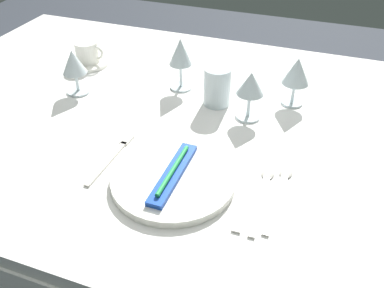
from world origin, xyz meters
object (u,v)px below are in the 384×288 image
toothbrush_package (173,173)px  fork_outer (112,156)px  coffee_cup_left (88,52)px  wine_glass_centre (74,64)px  dinner_plate (173,179)px  wine_glass_left (181,55)px  wine_glass_far (297,73)px  drink_tumbler (217,88)px  spoon_dessert (280,190)px  dinner_knife (247,198)px  wine_glass_right (251,86)px  spoon_soup (263,192)px

toothbrush_package → fork_outer: size_ratio=1.04×
fork_outer → coffee_cup_left: coffee_cup_left is taller
fork_outer → wine_glass_centre: size_ratio=1.53×
dinner_plate → wine_glass_left: (-0.14, 0.40, 0.10)m
coffee_cup_left → toothbrush_package: bearing=-42.8°
wine_glass_far → drink_tumbler: bearing=-159.9°
wine_glass_left → spoon_dessert: bearing=-44.2°
spoon_dessert → coffee_cup_left: size_ratio=2.17×
dinner_plate → toothbrush_package: size_ratio=1.30×
dinner_plate → toothbrush_package: toothbrush_package is taller
dinner_knife → spoon_dessert: (0.06, 0.05, -0.00)m
toothbrush_package → coffee_cup_left: 0.66m
wine_glass_left → coffee_cup_left: bearing=172.4°
spoon_dessert → wine_glass_far: bearing=95.2°
spoon_dessert → wine_glass_far: size_ratio=1.55×
wine_glass_centre → wine_glass_right: size_ratio=0.99×
wine_glass_left → drink_tumbler: wine_glass_left is taller
toothbrush_package → wine_glass_left: wine_glass_left is taller
wine_glass_centre → dinner_plate: bearing=-33.5°
drink_tumbler → wine_glass_right: bearing=-21.8°
dinner_knife → wine_glass_centre: 0.64m
spoon_soup → drink_tumbler: (-0.20, 0.32, 0.05)m
spoon_soup → wine_glass_right: size_ratio=1.59×
dinner_knife → wine_glass_far: 0.43m
fork_outer → wine_glass_left: (0.03, 0.37, 0.11)m
toothbrush_package → coffee_cup_left: (-0.48, 0.45, 0.02)m
spoon_soup → wine_glass_centre: (-0.61, 0.24, 0.09)m
dinner_knife → wine_glass_right: (-0.07, 0.31, 0.09)m
spoon_dessert → coffee_cup_left: 0.82m
dinner_knife → coffee_cup_left: size_ratio=2.12×
fork_outer → spoon_soup: spoon_soup is taller
toothbrush_package → wine_glass_centre: size_ratio=1.59×
coffee_cup_left → wine_glass_centre: wine_glass_centre is taller
toothbrush_package → dinner_plate: bearing=180.0°
wine_glass_far → coffee_cup_left: bearing=178.0°
dinner_plate → spoon_soup: bearing=10.1°
coffee_cup_left → wine_glass_centre: size_ratio=0.75×
spoon_soup → spoon_dessert: 0.04m
spoon_dessert → wine_glass_far: 0.39m
dinner_plate → fork_outer: 0.17m
wine_glass_right → spoon_soup: bearing=-69.9°
dinner_knife → wine_glass_far: size_ratio=1.52×
spoon_dessert → drink_tumbler: bearing=128.0°
wine_glass_centre → wine_glass_right: wine_glass_right is taller
dinner_plate → wine_glass_centre: size_ratio=2.06×
spoon_dessert → drink_tumbler: drink_tumbler is taller
spoon_soup → wine_glass_centre: bearing=158.4°
spoon_dessert → wine_glass_centre: 0.68m
dinner_knife → coffee_cup_left: (-0.65, 0.44, 0.04)m
wine_glass_right → drink_tumbler: wine_glass_right is taller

